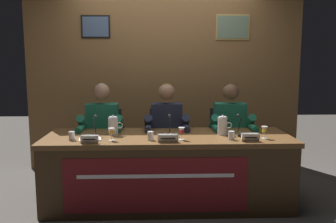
{
  "coord_description": "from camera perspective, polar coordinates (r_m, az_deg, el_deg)",
  "views": [
    {
      "loc": [
        -0.13,
        -3.65,
        1.52
      ],
      "look_at": [
        0.0,
        0.0,
        0.99
      ],
      "focal_mm": 38.28,
      "sensor_mm": 36.0,
      "label": 1
    }
  ],
  "objects": [
    {
      "name": "microphone_right",
      "position": [
        3.77,
        11.36,
        -2.7
      ],
      "size": [
        0.06,
        0.17,
        0.22
      ],
      "color": "black",
      "rests_on": "conference_table"
    },
    {
      "name": "chair_right",
      "position": [
        4.47,
        9.38,
        -5.62
      ],
      "size": [
        0.44,
        0.45,
        0.92
      ],
      "color": "black",
      "rests_on": "ground_plane"
    },
    {
      "name": "water_cup_right",
      "position": [
        3.58,
        10.04,
        -3.83
      ],
      "size": [
        0.06,
        0.06,
        0.08
      ],
      "color": "silver",
      "rests_on": "conference_table"
    },
    {
      "name": "juice_glass_center",
      "position": [
        3.51,
        2.16,
        -3.15
      ],
      "size": [
        0.06,
        0.06,
        0.12
      ],
      "color": "white",
      "rests_on": "conference_table"
    },
    {
      "name": "document_stack_left",
      "position": [
        3.6,
        -12.31,
        -4.36
      ],
      "size": [
        0.24,
        0.19,
        0.01
      ],
      "color": "white",
      "rests_on": "conference_table"
    },
    {
      "name": "water_cup_center",
      "position": [
        3.51,
        -2.8,
        -3.96
      ],
      "size": [
        0.06,
        0.06,
        0.08
      ],
      "color": "silver",
      "rests_on": "conference_table"
    },
    {
      "name": "nameplate_center",
      "position": [
        3.41,
        -0.03,
        -4.26
      ],
      "size": [
        0.2,
        0.06,
        0.08
      ],
      "color": "white",
      "rests_on": "conference_table"
    },
    {
      "name": "water_cup_left",
      "position": [
        3.63,
        -15.06,
        -3.84
      ],
      "size": [
        0.06,
        0.06,
        0.08
      ],
      "color": "silver",
      "rests_on": "conference_table"
    },
    {
      "name": "panelist_right",
      "position": [
        4.22,
        10.01,
        -2.61
      ],
      "size": [
        0.51,
        0.48,
        1.25
      ],
      "color": "black",
      "rests_on": "ground_plane"
    },
    {
      "name": "ground_plane",
      "position": [
        3.95,
        0.0,
        -14.28
      ],
      "size": [
        12.0,
        12.0,
        0.0
      ],
      "primitive_type": "plane",
      "color": "#4C4742"
    },
    {
      "name": "microphone_left",
      "position": [
        3.71,
        -11.65,
        -2.88
      ],
      "size": [
        0.06,
        0.17,
        0.22
      ],
      "color": "black",
      "rests_on": "conference_table"
    },
    {
      "name": "nameplate_left",
      "position": [
        3.45,
        -12.4,
        -4.32
      ],
      "size": [
        0.17,
        0.06,
        0.08
      ],
      "color": "white",
      "rests_on": "conference_table"
    },
    {
      "name": "wall_back_panelled",
      "position": [
        4.98,
        -0.54,
        5.83
      ],
      "size": [
        3.74,
        0.14,
        2.6
      ],
      "color": "brown",
      "rests_on": "ground_plane"
    },
    {
      "name": "chair_center",
      "position": [
        4.39,
        -0.29,
        -5.78
      ],
      "size": [
        0.44,
        0.45,
        0.92
      ],
      "color": "black",
      "rests_on": "ground_plane"
    },
    {
      "name": "nameplate_right",
      "position": [
        3.54,
        12.98,
        -4.01
      ],
      "size": [
        0.17,
        0.06,
        0.08
      ],
      "color": "white",
      "rests_on": "conference_table"
    },
    {
      "name": "water_pitcher_left_side",
      "position": [
        3.78,
        -8.71,
        -2.28
      ],
      "size": [
        0.15,
        0.1,
        0.21
      ],
      "color": "silver",
      "rests_on": "conference_table"
    },
    {
      "name": "juice_glass_left",
      "position": [
        3.52,
        -8.99,
        -3.22
      ],
      "size": [
        0.06,
        0.06,
        0.12
      ],
      "color": "white",
      "rests_on": "conference_table"
    },
    {
      "name": "conference_table",
      "position": [
        3.69,
        0.0,
        -7.81
      ],
      "size": [
        2.54,
        0.85,
        0.74
      ],
      "color": "brown",
      "rests_on": "ground_plane"
    },
    {
      "name": "juice_glass_right",
      "position": [
        3.69,
        15.09,
        -2.87
      ],
      "size": [
        0.06,
        0.06,
        0.12
      ],
      "color": "white",
      "rests_on": "conference_table"
    },
    {
      "name": "panelist_left",
      "position": [
        4.17,
        -10.53,
        -2.74
      ],
      "size": [
        0.51,
        0.48,
        1.25
      ],
      "color": "black",
      "rests_on": "ground_plane"
    },
    {
      "name": "water_pitcher_right_side",
      "position": [
        3.79,
        8.69,
        -2.24
      ],
      "size": [
        0.15,
        0.1,
        0.21
      ],
      "color": "silver",
      "rests_on": "conference_table"
    },
    {
      "name": "microphone_center",
      "position": [
        3.66,
        0.3,
        -2.86
      ],
      "size": [
        0.06,
        0.17,
        0.22
      ],
      "color": "black",
      "rests_on": "conference_table"
    },
    {
      "name": "panelist_center",
      "position": [
        4.13,
        -0.2,
        -2.72
      ],
      "size": [
        0.51,
        0.48,
        1.25
      ],
      "color": "black",
      "rests_on": "ground_plane"
    },
    {
      "name": "chair_left",
      "position": [
        4.43,
        -10.05,
        -5.77
      ],
      "size": [
        0.44,
        0.45,
        0.92
      ],
      "color": "black",
      "rests_on": "ground_plane"
    }
  ]
}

